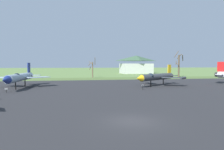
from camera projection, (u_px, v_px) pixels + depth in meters
name	position (u px, v px, depth m)	size (l,w,h in m)	color
ground_plane	(132.00, 122.00, 16.96)	(600.00, 600.00, 0.00)	#607F42
asphalt_apron	(104.00, 93.00, 33.82)	(100.93, 57.15, 0.05)	#28282B
grass_verge_strip	(90.00, 79.00, 67.81)	(160.93, 12.00, 0.06)	#516B34
jet_fighter_front_left	(157.00, 77.00, 45.26)	(12.76, 11.36, 4.77)	#33383D
info_placard_front_left	(143.00, 87.00, 38.00)	(0.49, 0.31, 1.00)	black
jet_fighter_front_right	(20.00, 77.00, 40.65)	(11.14, 16.32, 5.20)	#8EA3B2
info_placard_front_right	(6.00, 90.00, 33.96)	(0.49, 0.26, 0.85)	black
bare_tree_left_of_center	(92.00, 68.00, 73.56)	(2.67, 2.89, 7.36)	brown
bare_tree_center	(179.00, 64.00, 76.71)	(3.65, 3.65, 10.10)	brown
visitor_building	(136.00, 65.00, 109.93)	(17.96, 11.31, 9.66)	beige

